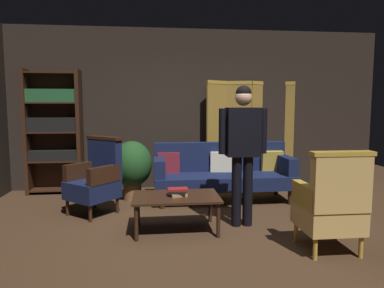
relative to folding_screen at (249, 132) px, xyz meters
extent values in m
plane|color=#3D2819|center=(-1.23, -2.36, -0.99)|extent=(10.00, 10.00, 0.00)
cube|color=black|center=(-1.23, 0.09, 0.41)|extent=(7.20, 0.10, 2.80)
cube|color=olive|center=(-0.62, -0.08, -0.04)|extent=(0.40, 0.28, 1.90)
cube|color=#B78E33|center=(-0.62, -0.08, 0.88)|extent=(0.40, 0.29, 0.06)
cube|color=olive|center=(-0.21, -0.02, -0.04)|extent=(0.45, 0.16, 1.90)
cube|color=#B78E33|center=(-0.21, -0.02, 0.88)|extent=(0.45, 0.16, 0.06)
cube|color=olive|center=(0.21, 0.03, -0.04)|extent=(0.41, 0.25, 1.90)
cube|color=#B78E33|center=(0.21, 0.03, 0.88)|extent=(0.42, 0.26, 0.06)
cube|color=olive|center=(0.63, 0.07, -0.04)|extent=(0.45, 0.17, 1.90)
cube|color=#B78E33|center=(0.63, 0.07, 0.88)|extent=(0.45, 0.18, 0.06)
cube|color=black|center=(-3.80, -0.18, 0.04)|extent=(0.06, 0.32, 2.05)
cube|color=black|center=(-2.96, -0.18, 0.04)|extent=(0.06, 0.32, 2.05)
cube|color=black|center=(-3.38, -0.03, 0.04)|extent=(0.90, 0.02, 2.05)
cube|color=black|center=(-3.38, -0.18, -0.93)|extent=(0.86, 0.30, 0.02)
cube|color=black|center=(-3.38, -0.18, -0.44)|extent=(0.86, 0.30, 0.02)
cube|color=black|center=(-3.38, -0.20, -0.35)|extent=(0.78, 0.22, 0.17)
cube|color=black|center=(-3.38, -0.18, 0.04)|extent=(0.86, 0.30, 0.02)
cube|color=black|center=(-3.38, -0.20, 0.17)|extent=(0.78, 0.22, 0.23)
cube|color=black|center=(-3.38, -0.18, 0.52)|extent=(0.86, 0.30, 0.02)
cube|color=#1E4C28|center=(-3.38, -0.20, 0.64)|extent=(0.78, 0.22, 0.21)
cube|color=black|center=(-3.38, -0.18, 1.00)|extent=(0.86, 0.30, 0.02)
cylinder|color=black|center=(-1.63, -1.31, -0.88)|extent=(0.07, 0.07, 0.22)
cylinder|color=black|center=(0.27, -1.31, -0.88)|extent=(0.07, 0.07, 0.22)
cylinder|color=black|center=(-1.63, -0.71, -0.88)|extent=(0.07, 0.07, 0.22)
cylinder|color=black|center=(0.27, -0.71, -0.88)|extent=(0.07, 0.07, 0.22)
cube|color=#111938|center=(-0.68, -1.01, -0.67)|extent=(2.10, 0.76, 0.20)
cube|color=#111938|center=(-0.68, -0.70, -0.34)|extent=(2.10, 0.18, 0.46)
cube|color=#111938|center=(-1.66, -1.01, -0.44)|extent=(0.16, 0.68, 0.26)
cube|color=#111938|center=(0.30, -1.01, -0.44)|extent=(0.16, 0.68, 0.26)
cube|color=maroon|center=(-1.51, -0.81, -0.42)|extent=(0.34, 0.13, 0.34)
cube|color=beige|center=(-0.68, -0.81, -0.42)|extent=(0.35, 0.16, 0.34)
cube|color=#B79338|center=(0.15, -0.81, -0.42)|extent=(0.34, 0.15, 0.35)
cylinder|color=black|center=(-1.94, -2.50, -0.79)|extent=(0.04, 0.04, 0.39)
cylinder|color=black|center=(-1.04, -2.50, -0.79)|extent=(0.04, 0.04, 0.39)
cylinder|color=black|center=(-1.94, -1.96, -0.79)|extent=(0.04, 0.04, 0.39)
cylinder|color=black|center=(-1.04, -1.96, -0.79)|extent=(0.04, 0.04, 0.39)
cube|color=black|center=(-1.49, -2.23, -0.58)|extent=(1.00, 0.64, 0.03)
cylinder|color=#B78E33|center=(0.23, -2.72, -0.88)|extent=(0.04, 0.04, 0.22)
cylinder|color=#B78E33|center=(-0.23, -2.71, -0.88)|extent=(0.04, 0.04, 0.22)
cylinder|color=#B78E33|center=(0.22, -3.18, -0.88)|extent=(0.04, 0.04, 0.22)
cylinder|color=#B78E33|center=(-0.24, -3.17, -0.88)|extent=(0.04, 0.04, 0.22)
cube|color=tan|center=(0.00, -2.94, -0.65)|extent=(0.57, 0.57, 0.24)
cube|color=tan|center=(-0.01, -3.17, -0.26)|extent=(0.56, 0.13, 0.54)
cube|color=#B78E33|center=(-0.01, -3.17, 0.03)|extent=(0.60, 0.14, 0.04)
cube|color=#B78E33|center=(0.24, -2.95, -0.42)|extent=(0.10, 0.50, 0.22)
cube|color=#B78E33|center=(-0.24, -2.94, -0.42)|extent=(0.10, 0.50, 0.22)
cylinder|color=black|center=(-2.89, -1.49, -0.88)|extent=(0.04, 0.04, 0.22)
cylinder|color=black|center=(-2.55, -1.79, -0.88)|extent=(0.04, 0.04, 0.22)
cylinder|color=black|center=(-2.59, -1.15, -0.88)|extent=(0.04, 0.04, 0.22)
cylinder|color=black|center=(-2.24, -1.45, -0.88)|extent=(0.04, 0.04, 0.22)
cube|color=#111938|center=(-2.57, -1.47, -0.65)|extent=(0.79, 0.79, 0.24)
cube|color=#111938|center=(-2.42, -1.30, -0.26)|extent=(0.50, 0.46, 0.54)
cube|color=black|center=(-2.42, -1.30, 0.03)|extent=(0.54, 0.49, 0.04)
cube|color=black|center=(-2.75, -1.31, -0.42)|extent=(0.40, 0.44, 0.22)
cube|color=black|center=(-2.39, -1.63, -0.42)|extent=(0.40, 0.44, 0.22)
cylinder|color=black|center=(-0.61, -2.13, -0.56)|extent=(0.12, 0.12, 0.86)
cylinder|color=black|center=(-0.75, -2.14, -0.56)|extent=(0.12, 0.12, 0.86)
cube|color=maroon|center=(-0.68, -2.13, -0.09)|extent=(0.32, 0.16, 0.09)
cube|color=black|center=(-0.68, -2.13, 0.16)|extent=(0.40, 0.21, 0.58)
cube|color=white|center=(-0.68, -2.02, 0.19)|extent=(0.14, 0.01, 0.41)
cube|color=maroon|center=(-0.68, -2.02, 0.42)|extent=(0.09, 0.02, 0.04)
cylinder|color=black|center=(-0.43, -2.13, 0.17)|extent=(0.09, 0.09, 0.54)
cylinder|color=black|center=(-0.93, -2.14, 0.17)|extent=(0.09, 0.09, 0.54)
sphere|color=tan|center=(-0.68, -2.13, 0.57)|extent=(0.20, 0.20, 0.20)
sphere|color=black|center=(-0.68, -2.13, 0.62)|extent=(0.18, 0.18, 0.18)
cylinder|color=brown|center=(-2.08, -0.75, -0.85)|extent=(0.28, 0.28, 0.28)
ellipsoid|color=#193D19|center=(-2.08, -0.75, -0.43)|extent=(0.62, 0.62, 0.72)
cube|color=#9E7A47|center=(-1.47, -2.22, -0.55)|extent=(0.22, 0.23, 0.03)
cube|color=black|center=(-1.47, -2.22, -0.52)|extent=(0.22, 0.22, 0.03)
cube|color=maroon|center=(-1.47, -2.22, -0.49)|extent=(0.24, 0.15, 0.02)
camera|label=1|loc=(-1.77, -6.24, 0.48)|focal=33.02mm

